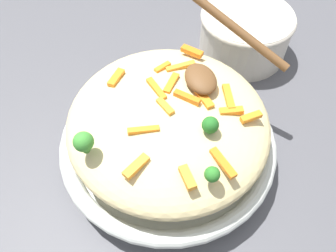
{
  "coord_description": "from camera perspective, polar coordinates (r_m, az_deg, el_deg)",
  "views": [
    {
      "loc": [
        -0.26,
        0.08,
        0.44
      ],
      "look_at": [
        0.0,
        0.0,
        0.07
      ],
      "focal_mm": 35.75,
      "sensor_mm": 36.0,
      "label": 1
    }
  ],
  "objects": [
    {
      "name": "carrot_piece_10",
      "position": [
        0.47,
        -0.94,
        9.95
      ],
      "size": [
        0.02,
        0.03,
        0.01
      ],
      "primitive_type": "cube",
      "rotation": [
        0.0,
        0.0,
        1.97
      ],
      "color": "orange",
      "rests_on": "pasta_mound"
    },
    {
      "name": "companion_bowl",
      "position": [
        0.65,
        12.97,
        15.33
      ],
      "size": [
        0.17,
        0.17,
        0.09
      ],
      "color": "beige",
      "rests_on": "ground_plane"
    },
    {
      "name": "carrot_piece_2",
      "position": [
        0.38,
        9.36,
        -6.2
      ],
      "size": [
        0.04,
        0.02,
        0.01
      ],
      "primitive_type": "cube",
      "rotation": [
        0.0,
        0.0,
        3.37
      ],
      "color": "orange",
      "rests_on": "pasta_mound"
    },
    {
      "name": "broccoli_floret_1",
      "position": [
        0.38,
        -14.2,
        -2.67
      ],
      "size": [
        0.02,
        0.02,
        0.03
      ],
      "color": "#377928",
      "rests_on": "pasta_mound"
    },
    {
      "name": "carrot_piece_1",
      "position": [
        0.43,
        -1.99,
        6.35
      ],
      "size": [
        0.04,
        0.02,
        0.01
      ],
      "primitive_type": "cube",
      "rotation": [
        0.0,
        0.0,
        0.24
      ],
      "color": "orange",
      "rests_on": "pasta_mound"
    },
    {
      "name": "carrot_piece_9",
      "position": [
        0.44,
        10.26,
        4.87
      ],
      "size": [
        0.04,
        0.02,
        0.01
      ],
      "primitive_type": "cube",
      "rotation": [
        0.0,
        0.0,
        2.93
      ],
      "color": "orange",
      "rests_on": "pasta_mound"
    },
    {
      "name": "carrot_piece_8",
      "position": [
        0.42,
        3.35,
        4.69
      ],
      "size": [
        0.03,
        0.03,
        0.01
      ],
      "primitive_type": "cube",
      "rotation": [
        0.0,
        0.0,
        0.76
      ],
      "color": "orange",
      "rests_on": "pasta_mound"
    },
    {
      "name": "carrot_piece_3",
      "position": [
        0.42,
        10.73,
        2.53
      ],
      "size": [
        0.01,
        0.03,
        0.01
      ],
      "primitive_type": "cube",
      "rotation": [
        0.0,
        0.0,
        4.52
      ],
      "color": "orange",
      "rests_on": "pasta_mound"
    },
    {
      "name": "carrot_piece_12",
      "position": [
        0.37,
        -5.46,
        -6.84
      ],
      "size": [
        0.03,
        0.03,
        0.01
      ],
      "primitive_type": "cube",
      "rotation": [
        0.0,
        0.0,
        5.26
      ],
      "color": "orange",
      "rests_on": "pasta_mound"
    },
    {
      "name": "carrot_piece_5",
      "position": [
        0.43,
        6.23,
        4.63
      ],
      "size": [
        0.03,
        0.02,
        0.01
      ],
      "primitive_type": "cube",
      "rotation": [
        0.0,
        0.0,
        0.18
      ],
      "color": "orange",
      "rests_on": "pasta_mound"
    },
    {
      "name": "broccoli_floret_2",
      "position": [
        0.36,
        7.54,
        -8.19
      ],
      "size": [
        0.02,
        0.02,
        0.02
      ],
      "color": "#296820",
      "rests_on": "pasta_mound"
    },
    {
      "name": "carrot_piece_14",
      "position": [
        0.44,
        0.56,
        7.24
      ],
      "size": [
        0.03,
        0.03,
        0.01
      ],
      "primitive_type": "cube",
      "rotation": [
        0.0,
        0.0,
        2.46
      ],
      "color": "orange",
      "rests_on": "pasta_mound"
    },
    {
      "name": "carrot_piece_11",
      "position": [
        0.37,
        3.34,
        -8.75
      ],
      "size": [
        0.03,
        0.01,
        0.01
      ],
      "primitive_type": "cube",
      "rotation": [
        0.0,
        0.0,
        3.21
      ],
      "color": "orange",
      "rests_on": "pasta_mound"
    },
    {
      "name": "serving_bowl",
      "position": [
        0.49,
        0.0,
        -3.1
      ],
      "size": [
        0.31,
        0.31,
        0.05
      ],
      "color": "silver",
      "rests_on": "ground_plane"
    },
    {
      "name": "carrot_piece_4",
      "position": [
        0.47,
        2.16,
        10.06
      ],
      "size": [
        0.01,
        0.04,
        0.01
      ],
      "primitive_type": "cube",
      "rotation": [
        0.0,
        0.0,
        4.77
      ],
      "color": "orange",
      "rests_on": "pasta_mound"
    },
    {
      "name": "carrot_piece_7",
      "position": [
        0.46,
        -8.82,
        8.15
      ],
      "size": [
        0.03,
        0.03,
        0.01
      ],
      "primitive_type": "cube",
      "rotation": [
        0.0,
        0.0,
        2.44
      ],
      "color": "orange",
      "rests_on": "pasta_mound"
    },
    {
      "name": "carrot_piece_15",
      "position": [
        0.4,
        -4.21,
        -0.69
      ],
      "size": [
        0.01,
        0.04,
        0.01
      ],
      "primitive_type": "cube",
      "rotation": [
        0.0,
        0.0,
        1.39
      ],
      "color": "orange",
      "rests_on": "pasta_mound"
    },
    {
      "name": "carrot_piece_0",
      "position": [
        0.41,
        -0.48,
        3.3
      ],
      "size": [
        0.03,
        0.02,
        0.01
      ],
      "primitive_type": "cube",
      "rotation": [
        0.0,
        0.0,
        3.47
      ],
      "color": "orange",
      "rests_on": "pasta_mound"
    },
    {
      "name": "carrot_piece_6",
      "position": [
        0.5,
        4.11,
        12.57
      ],
      "size": [
        0.03,
        0.03,
        0.01
      ],
      "primitive_type": "cube",
      "rotation": [
        0.0,
        0.0,
        3.86
      ],
      "color": "orange",
      "rests_on": "pasta_mound"
    },
    {
      "name": "carrot_piece_13",
      "position": [
        0.42,
        13.98,
        1.52
      ],
      "size": [
        0.01,
        0.03,
        0.01
      ],
      "primitive_type": "cube",
      "rotation": [
        0.0,
        0.0,
        1.67
      ],
      "color": "orange",
      "rests_on": "pasta_mound"
    },
    {
      "name": "ground_plane",
      "position": [
        0.52,
        0.0,
        -4.75
      ],
      "size": [
        2.4,
        2.4,
        0.0
      ],
      "primitive_type": "plane",
      "color": "#4C4C51"
    },
    {
      "name": "serving_spoon",
      "position": [
        0.45,
        7.91,
        11.27
      ],
      "size": [
        0.15,
        0.14,
        0.07
      ],
      "color": "brown",
      "rests_on": "pasta_mound"
    },
    {
      "name": "broccoli_floret_0",
      "position": [
        0.39,
        7.22,
        0.15
      ],
      "size": [
        0.02,
        0.02,
        0.02
      ],
      "color": "#205B1C",
      "rests_on": "pasta_mound"
    },
    {
      "name": "pasta_mound",
      "position": [
        0.45,
        0.0,
        0.84
      ],
      "size": [
        0.28,
        0.27,
        0.07
      ],
      "primitive_type": "ellipsoid",
      "color": "#DBC689",
      "rests_on": "serving_bowl"
    }
  ]
}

